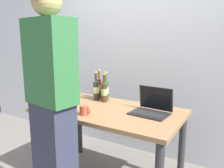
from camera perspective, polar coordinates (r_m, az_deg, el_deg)
The scene contains 9 objects.
desk at distance 2.22m, azimuth -0.96°, elevation -9.12°, with size 1.40×0.79×0.77m.
laptop at distance 2.08m, azimuth 10.01°, elevation -5.91°, with size 0.35×0.29×0.23m.
beer_bottle_green at distance 2.48m, azimuth -4.07°, elevation -1.31°, with size 0.06×0.06×0.31m.
beer_bottle_dark at distance 2.55m, azimuth -3.30°, elevation -0.81°, with size 0.06×0.06×0.32m.
beer_bottle_amber at distance 2.47m, azimuth -1.66°, elevation -1.31°, with size 0.07×0.07×0.31m.
beer_bottle_brown at distance 2.40m, azimuth -1.97°, elevation -1.82°, with size 0.06×0.06×0.31m.
person_figure at distance 1.75m, azimuth -14.94°, elevation -4.99°, with size 0.41×0.33×1.83m.
coffee_mug at distance 2.02m, azimuth -7.04°, elevation -6.60°, with size 0.11×0.08×0.08m.
back_wall at distance 2.82m, azimuth 8.01°, elevation 8.45°, with size 6.00×0.10×2.60m, color silver.
Camera 1 is at (1.10, -1.76, 1.43)m, focal length 36.04 mm.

